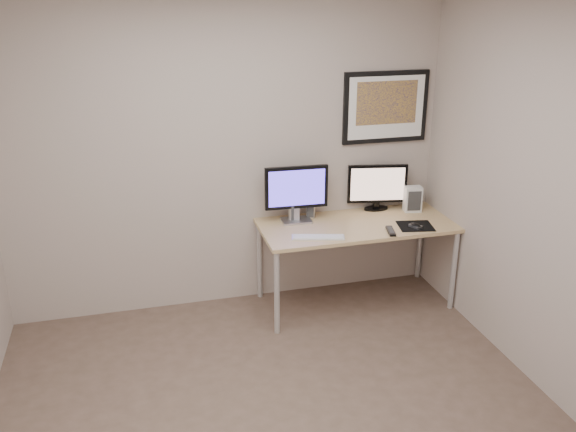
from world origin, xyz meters
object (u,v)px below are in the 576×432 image
object	(u,v)px
monitor_large	(296,191)
monitor_tv	(377,186)
speaker_right	(311,206)
fan_unit	(413,199)
desk	(356,231)
speaker_left	(293,210)
keyboard	(318,237)
framed_art	(386,107)

from	to	relation	value
monitor_large	monitor_tv	xyz separation A→B (m)	(0.76, 0.10, -0.05)
speaker_right	monitor_tv	bearing A→B (deg)	24.95
monitor_large	fan_unit	size ratio (longest dim) A/B	2.38
desk	speaker_left	world-z (taller)	speaker_left
monitor_tv	keyboard	world-z (taller)	monitor_tv
monitor_large	keyboard	world-z (taller)	monitor_large
desk	monitor_tv	size ratio (longest dim) A/B	3.11
monitor_tv	speaker_right	size ratio (longest dim) A/B	2.58
framed_art	fan_unit	world-z (taller)	framed_art
fan_unit	speaker_left	bearing A→B (deg)	-173.53
monitor_tv	keyboard	size ratio (longest dim) A/B	1.24
desk	fan_unit	world-z (taller)	fan_unit
desk	speaker_right	size ratio (longest dim) A/B	8.02
speaker_left	monitor_large	bearing A→B (deg)	-58.33
monitor_large	speaker_right	bearing A→B (deg)	27.71
desk	speaker_left	bearing A→B (deg)	157.46
desk	framed_art	xyz separation A→B (m)	(0.35, 0.33, 0.96)
framed_art	monitor_tv	xyz separation A→B (m)	(-0.06, -0.05, -0.67)
framed_art	monitor_large	xyz separation A→B (m)	(-0.82, -0.16, -0.63)
framed_art	monitor_tv	distance (m)	0.68
framed_art	monitor_large	bearing A→B (deg)	-169.19
framed_art	speaker_right	bearing A→B (deg)	-172.57
desk	fan_unit	size ratio (longest dim) A/B	7.24
fan_unit	desk	bearing A→B (deg)	-155.46
monitor_tv	keyboard	bearing A→B (deg)	-133.85
desk	speaker_left	xyz separation A→B (m)	(-0.49, 0.20, 0.16)
desk	monitor_large	xyz separation A→B (m)	(-0.47, 0.18, 0.33)
desk	keyboard	distance (m)	0.45
monitor_large	speaker_left	distance (m)	0.17
monitor_large	fan_unit	distance (m)	1.06
speaker_left	speaker_right	xyz separation A→B (m)	(0.17, 0.04, 0.00)
monitor_large	keyboard	bearing A→B (deg)	-77.07
desk	monitor_tv	world-z (taller)	monitor_tv
speaker_left	speaker_right	size ratio (longest dim) A/B	0.95
desk	speaker_left	size ratio (longest dim) A/B	8.42
keyboard	monitor_tv	bearing A→B (deg)	50.27
framed_art	desk	bearing A→B (deg)	-136.54
monitor_large	fan_unit	bearing A→B (deg)	1.82
framed_art	speaker_left	distance (m)	1.17
framed_art	fan_unit	distance (m)	0.83
speaker_left	fan_unit	size ratio (longest dim) A/B	0.86
speaker_left	fan_unit	world-z (taller)	fan_unit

